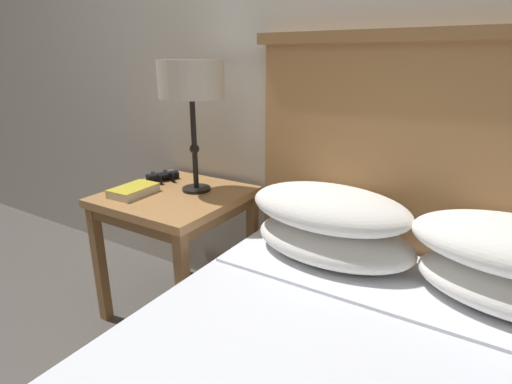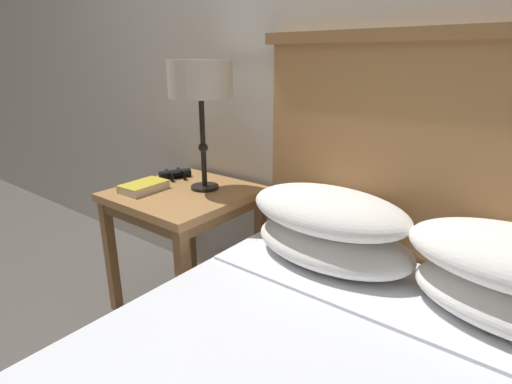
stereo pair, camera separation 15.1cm
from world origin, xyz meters
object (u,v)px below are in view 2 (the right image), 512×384
(nightstand, at_px, (184,207))
(table_lamp, at_px, (200,83))
(binoculars_pair, at_px, (175,174))
(book_on_nightstand, at_px, (144,187))

(nightstand, xyz_separation_m, table_lamp, (0.06, 0.08, 0.56))
(nightstand, distance_m, binoculars_pair, 0.24)
(nightstand, height_order, table_lamp, table_lamp)
(book_on_nightstand, bearing_deg, binoculars_pair, 100.41)
(table_lamp, distance_m, book_on_nightstand, 0.54)
(table_lamp, xyz_separation_m, book_on_nightstand, (-0.20, -0.20, -0.46))
(nightstand, relative_size, binoculars_pair, 3.75)
(binoculars_pair, bearing_deg, nightstand, -31.44)
(table_lamp, height_order, book_on_nightstand, table_lamp)
(nightstand, xyz_separation_m, binoculars_pair, (-0.18, 0.11, 0.10))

